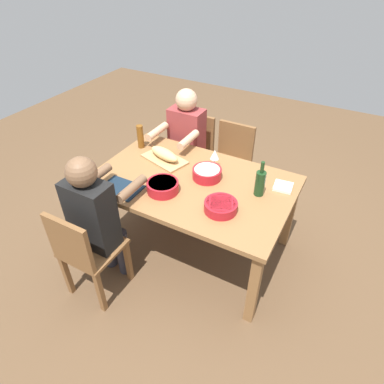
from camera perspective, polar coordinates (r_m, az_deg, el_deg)
name	(u,v)px	position (r m, az deg, el deg)	size (l,w,h in m)	color
ground_plane	(192,245)	(3.19, 0.00, -9.01)	(8.00, 8.00, 0.00)	brown
dining_table	(192,189)	(2.76, 0.00, 0.45)	(1.61, 1.03, 0.74)	olive
chair_far_center	(231,160)	(3.48, 6.67, 5.41)	(0.40, 0.40, 0.85)	brown
chair_near_left	(84,251)	(2.61, -17.89, -9.55)	(0.40, 0.40, 0.85)	brown
diner_near_left	(96,214)	(2.55, -16.01, -3.69)	(0.41, 0.53, 1.20)	#2D2D38
chair_far_left	(193,150)	(3.64, 0.25, 7.21)	(0.40, 0.40, 0.85)	brown
diner_far_left	(185,139)	(3.40, -1.24, 8.98)	(0.41, 0.53, 1.20)	#2D2D38
serving_bowl_pasta	(207,173)	(2.72, 2.58, 3.29)	(0.24, 0.24, 0.09)	#B21923
serving_bowl_greens	(221,206)	(2.40, 4.92, -2.38)	(0.24, 0.24, 0.07)	#B21923
serving_bowl_fruit	(163,186)	(2.58, -5.02, 1.02)	(0.25, 0.25, 0.08)	#B21923
cutting_board	(165,159)	(2.98, -4.69, 5.58)	(0.40, 0.22, 0.02)	tan
bread_loaf	(164,154)	(2.95, -4.74, 6.48)	(0.32, 0.11, 0.09)	tan
wine_bottle	(260,183)	(2.56, 11.53, 1.58)	(0.08, 0.08, 0.29)	#193819
beer_bottle	(140,137)	(3.16, -8.79, 9.32)	(0.06, 0.06, 0.22)	brown
wine_glass	(215,155)	(2.83, 3.89, 6.28)	(0.08, 0.08, 0.17)	silver
placemat_near_left	(121,188)	(2.68, -12.00, 0.65)	(0.32, 0.23, 0.01)	#142333
napkin_stack	(283,187)	(2.72, 15.27, 0.89)	(0.14, 0.14, 0.02)	white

